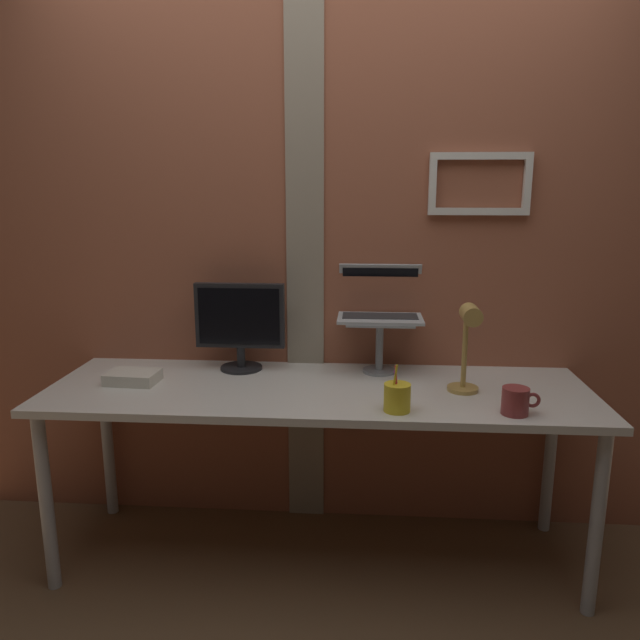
{
  "coord_description": "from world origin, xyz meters",
  "views": [
    {
      "loc": [
        0.16,
        -2.19,
        1.52
      ],
      "look_at": [
        -0.02,
        0.17,
        1.0
      ],
      "focal_mm": 33.8,
      "sensor_mm": 36.0,
      "label": 1
    }
  ],
  "objects_px": {
    "laptop": "(380,302)",
    "pen_cup": "(397,397)",
    "coffee_mug": "(516,401)",
    "desk_lamp": "(468,339)",
    "monitor": "(240,321)"
  },
  "relations": [
    {
      "from": "laptop",
      "to": "coffee_mug",
      "type": "xyz_separation_m",
      "value": [
        0.46,
        -0.53,
        -0.24
      ]
    },
    {
      "from": "laptop",
      "to": "desk_lamp",
      "type": "height_order",
      "value": "laptop"
    },
    {
      "from": "laptop",
      "to": "desk_lamp",
      "type": "distance_m",
      "value": 0.47
    },
    {
      "from": "desk_lamp",
      "to": "pen_cup",
      "type": "bearing_deg",
      "value": -145.56
    },
    {
      "from": "laptop",
      "to": "desk_lamp",
      "type": "relative_size",
      "value": 1.0
    },
    {
      "from": "laptop",
      "to": "pen_cup",
      "type": "relative_size",
      "value": 2.01
    },
    {
      "from": "laptop",
      "to": "pen_cup",
      "type": "distance_m",
      "value": 0.58
    },
    {
      "from": "monitor",
      "to": "laptop",
      "type": "height_order",
      "value": "laptop"
    },
    {
      "from": "desk_lamp",
      "to": "coffee_mug",
      "type": "bearing_deg",
      "value": -51.78
    },
    {
      "from": "monitor",
      "to": "pen_cup",
      "type": "bearing_deg",
      "value": -34.85
    },
    {
      "from": "desk_lamp",
      "to": "coffee_mug",
      "type": "distance_m",
      "value": 0.29
    },
    {
      "from": "desk_lamp",
      "to": "coffee_mug",
      "type": "relative_size",
      "value": 2.68
    },
    {
      "from": "laptop",
      "to": "coffee_mug",
      "type": "distance_m",
      "value": 0.74
    },
    {
      "from": "monitor",
      "to": "coffee_mug",
      "type": "relative_size",
      "value": 2.88
    },
    {
      "from": "laptop",
      "to": "coffee_mug",
      "type": "relative_size",
      "value": 2.67
    }
  ]
}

